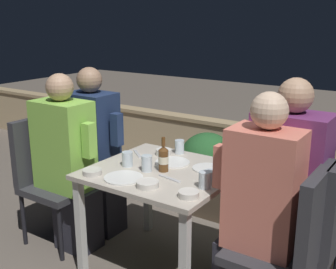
# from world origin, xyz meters

# --- Properties ---
(ground_plane) EXTENTS (16.00, 16.00, 0.00)m
(ground_plane) POSITION_xyz_m (0.00, 0.00, 0.00)
(ground_plane) COLOR #665B51
(parapet_wall) EXTENTS (9.00, 0.18, 0.61)m
(parapet_wall) POSITION_xyz_m (0.00, 1.72, 0.31)
(parapet_wall) COLOR tan
(parapet_wall) RESTS_ON ground_plane
(dining_table) EXTENTS (0.89, 0.82, 0.70)m
(dining_table) POSITION_xyz_m (0.00, 0.00, 0.60)
(dining_table) COLOR #BCB2A3
(dining_table) RESTS_ON ground_plane
(planter_hedge) EXTENTS (1.03, 0.47, 0.70)m
(planter_hedge) POSITION_xyz_m (0.09, 0.94, 0.39)
(planter_hedge) COLOR brown
(planter_hedge) RESTS_ON ground_plane
(chair_left_near) EXTENTS (0.46, 0.46, 0.94)m
(chair_left_near) POSITION_xyz_m (-0.93, -0.13, 0.55)
(chair_left_near) COLOR #333338
(chair_left_near) RESTS_ON ground_plane
(person_green_blouse) EXTENTS (0.49, 0.26, 1.28)m
(person_green_blouse) POSITION_xyz_m (-0.73, -0.13, 0.64)
(person_green_blouse) COLOR #282833
(person_green_blouse) RESTS_ON ground_plane
(chair_left_far) EXTENTS (0.46, 0.46, 0.94)m
(chair_left_far) POSITION_xyz_m (-0.94, 0.16, 0.55)
(chair_left_far) COLOR #333338
(chair_left_far) RESTS_ON ground_plane
(person_navy_jumper) EXTENTS (0.47, 0.26, 1.29)m
(person_navy_jumper) POSITION_xyz_m (-0.74, 0.16, 0.65)
(person_navy_jumper) COLOR #282833
(person_navy_jumper) RESTS_ON ground_plane
(chair_right_near) EXTENTS (0.46, 0.46, 0.94)m
(chair_right_near) POSITION_xyz_m (0.90, -0.12, 0.55)
(chair_right_near) COLOR #333338
(chair_right_near) RESTS_ON ground_plane
(person_coral_top) EXTENTS (0.47, 0.26, 1.30)m
(person_coral_top) POSITION_xyz_m (0.69, -0.12, 0.66)
(person_coral_top) COLOR #282833
(person_coral_top) RESTS_ON ground_plane
(chair_right_far) EXTENTS (0.46, 0.46, 0.94)m
(chair_right_far) POSITION_xyz_m (0.95, 0.12, 0.55)
(chair_right_far) COLOR #333338
(chair_right_far) RESTS_ON ground_plane
(person_purple_stripe) EXTENTS (0.49, 0.26, 1.34)m
(person_purple_stripe) POSITION_xyz_m (0.74, 0.12, 0.67)
(person_purple_stripe) COLOR #282833
(person_purple_stripe) RESTS_ON ground_plane
(beer_bottle) EXTENTS (0.06, 0.06, 0.22)m
(beer_bottle) POSITION_xyz_m (0.02, -0.02, 0.79)
(beer_bottle) COLOR brown
(beer_bottle) RESTS_ON dining_table
(plate_0) EXTENTS (0.23, 0.23, 0.01)m
(plate_0) POSITION_xyz_m (-0.02, 0.14, 0.71)
(plate_0) COLOR white
(plate_0) RESTS_ON dining_table
(plate_1) EXTENTS (0.20, 0.20, 0.01)m
(plate_1) POSITION_xyz_m (0.23, 0.17, 0.71)
(plate_1) COLOR white
(plate_1) RESTS_ON dining_table
(plate_2) EXTENTS (0.24, 0.24, 0.01)m
(plate_2) POSITION_xyz_m (-0.11, -0.26, 0.71)
(plate_2) COLOR white
(plate_2) RESTS_ON dining_table
(bowl_0) EXTENTS (0.13, 0.13, 0.04)m
(bowl_0) POSITION_xyz_m (0.09, -0.28, 0.72)
(bowl_0) COLOR silver
(bowl_0) RESTS_ON dining_table
(bowl_1) EXTENTS (0.12, 0.12, 0.03)m
(bowl_1) POSITION_xyz_m (0.36, -0.27, 0.72)
(bowl_1) COLOR silver
(bowl_1) RESTS_ON dining_table
(bowl_2) EXTENTS (0.12, 0.12, 0.03)m
(bowl_2) POSITION_xyz_m (-0.32, -0.31, 0.72)
(bowl_2) COLOR beige
(bowl_2) RESTS_ON dining_table
(bowl_3) EXTENTS (0.11, 0.11, 0.04)m
(bowl_3) POSITION_xyz_m (-0.16, 0.25, 0.73)
(bowl_3) COLOR silver
(bowl_3) RESTS_ON dining_table
(glass_cup_0) EXTENTS (0.07, 0.07, 0.10)m
(glass_cup_0) POSITION_xyz_m (-0.23, -0.07, 0.75)
(glass_cup_0) COLOR silver
(glass_cup_0) RESTS_ON dining_table
(glass_cup_1) EXTENTS (0.08, 0.08, 0.08)m
(glass_cup_1) POSITION_xyz_m (0.36, -0.02, 0.74)
(glass_cup_1) COLOR silver
(glass_cup_1) RESTS_ON dining_table
(glass_cup_2) EXTENTS (0.07, 0.07, 0.10)m
(glass_cup_2) POSITION_xyz_m (-0.09, 0.35, 0.75)
(glass_cup_2) COLOR silver
(glass_cup_2) RESTS_ON dining_table
(glass_cup_3) EXTENTS (0.07, 0.07, 0.10)m
(glass_cup_3) POSITION_xyz_m (-0.07, -0.07, 0.75)
(glass_cup_3) COLOR silver
(glass_cup_3) RESTS_ON dining_table
(glass_cup_4) EXTENTS (0.07, 0.07, 0.10)m
(glass_cup_4) POSITION_xyz_m (0.37, -0.11, 0.75)
(glass_cup_4) COLOR silver
(glass_cup_4) RESTS_ON dining_table
(fork_0) EXTENTS (0.15, 0.12, 0.01)m
(fork_0) POSITION_xyz_m (-0.33, 0.16, 0.71)
(fork_0) COLOR silver
(fork_0) RESTS_ON dining_table
(fork_1) EXTENTS (0.17, 0.05, 0.01)m
(fork_1) POSITION_xyz_m (0.13, -0.11, 0.71)
(fork_1) COLOR silver
(fork_1) RESTS_ON dining_table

